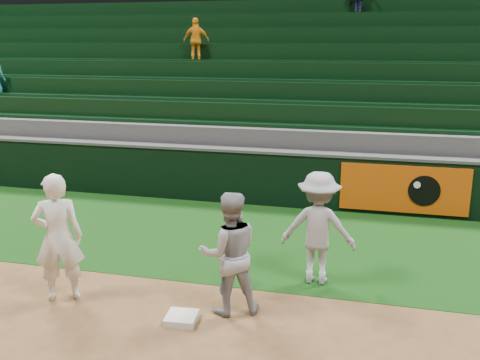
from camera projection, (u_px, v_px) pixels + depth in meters
name	position (u px, v px, depth m)	size (l,w,h in m)	color
ground	(187.00, 313.00, 7.25)	(70.00, 70.00, 0.00)	brown
foul_grass	(240.00, 237.00, 10.06)	(36.00, 4.20, 0.01)	#0E340D
first_base	(182.00, 318.00, 7.03)	(0.40, 0.40, 0.09)	white
first_baseman	(58.00, 238.00, 7.44)	(0.67, 0.44, 1.85)	white
baserunner	(229.00, 253.00, 7.09)	(0.82, 0.64, 1.69)	#9C9DA6
base_coach	(318.00, 228.00, 7.98)	(1.11, 0.64, 1.72)	#A6A8B4
field_wall	(265.00, 177.00, 11.96)	(36.00, 0.45, 1.25)	black
stadium_seating	(291.00, 109.00, 15.24)	(36.00, 5.95, 5.55)	#3E3E41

